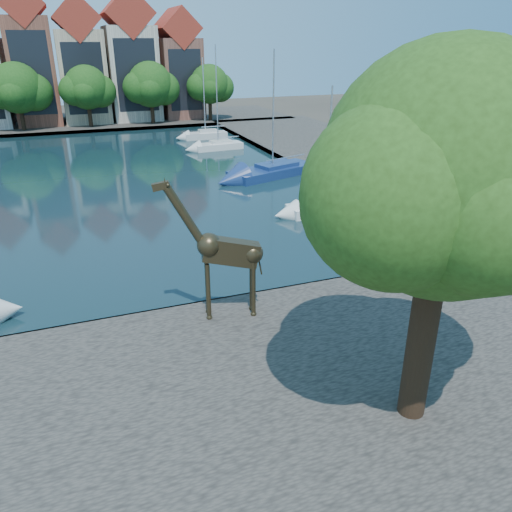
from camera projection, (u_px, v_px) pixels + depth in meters
The scene contains 19 objects.
ground at pixel (125, 325), 20.73m from camera, with size 160.00×160.00×0.00m, color #38332B.
water_basin at pixel (89, 182), 41.31m from camera, with size 38.00×50.00×0.08m, color black.
near_quay at pixel (154, 435), 14.63m from camera, with size 50.00×14.00×0.50m, color #4A4740.
far_quay at pixel (74, 123), 68.69m from camera, with size 60.00×16.00×0.50m, color #4A4740.
right_quay at pixel (352, 156), 49.27m from camera, with size 14.00×52.00×0.50m, color #4A4740.
plane_tree at pixel (450, 181), 12.39m from camera, with size 8.32×6.40×10.62m.
townhouse_center at pixel (32, 60), 64.14m from camera, with size 5.44×9.18×16.93m.
townhouse_east_inner at pixel (81, 65), 66.33m from camera, with size 5.94×9.18×15.79m.
townhouse_east_mid at pixel (131, 61), 68.27m from camera, with size 6.43×9.18×16.65m.
townhouse_east_end at pixel (178, 68), 70.76m from camera, with size 5.44×9.18×14.43m.
far_tree_mid_west at pixel (18, 90), 60.05m from camera, with size 7.80×6.00×8.00m.
far_tree_mid_east at pixel (87, 89), 62.69m from camera, with size 7.02×5.40×7.52m.
far_tree_east at pixel (151, 86), 65.22m from camera, with size 7.54×5.80×7.84m.
far_tree_far_east at pixel (210, 85), 67.86m from camera, with size 6.76×5.20×7.36m.
giraffe_statue at pixel (223, 251), 19.44m from camera, with size 3.98×1.22×5.71m.
sailboat_right_a at pixel (326, 206), 33.65m from camera, with size 5.25×1.92×8.21m.
sailboat_right_b at pixel (273, 169), 42.80m from camera, with size 8.41×5.11×10.12m.
sailboat_right_c at pixel (218, 144), 53.00m from camera, with size 5.23×2.17×10.37m.
sailboat_right_d at pixel (206, 134), 58.68m from camera, with size 4.97×1.82×8.95m.
Camera 1 is at (-1.15, -18.64, 10.92)m, focal length 35.00 mm.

